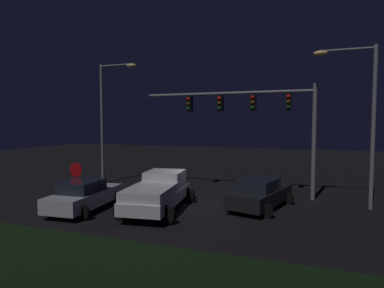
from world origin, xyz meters
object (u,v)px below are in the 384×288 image
(car_sedan, at_px, (84,195))
(street_lamp_right, at_px, (360,106))
(car_sedan_far, at_px, (260,194))
(stop_sign, at_px, (76,175))
(traffic_signal_gantry, at_px, (254,111))
(street_lamp_left, at_px, (109,109))
(pickup_truck, at_px, (159,190))

(car_sedan, bearing_deg, street_lamp_right, -72.84)
(car_sedan, distance_m, car_sedan_far, 8.80)
(car_sedan_far, height_order, stop_sign, stop_sign)
(car_sedan_far, relative_size, traffic_signal_gantry, 0.46)
(car_sedan, distance_m, stop_sign, 1.65)
(car_sedan_far, bearing_deg, traffic_signal_gantry, 31.25)
(car_sedan_far, distance_m, stop_sign, 9.65)
(traffic_signal_gantry, distance_m, street_lamp_left, 10.18)
(street_lamp_left, xyz_separation_m, stop_sign, (1.74, -5.60, -3.75))
(pickup_truck, distance_m, stop_sign, 4.68)
(traffic_signal_gantry, bearing_deg, street_lamp_left, 178.57)
(pickup_truck, height_order, car_sedan, pickup_truck)
(traffic_signal_gantry, relative_size, street_lamp_right, 1.27)
(pickup_truck, bearing_deg, street_lamp_left, 43.48)
(car_sedan_far, bearing_deg, car_sedan, 127.23)
(pickup_truck, bearing_deg, car_sedan_far, -73.54)
(traffic_signal_gantry, xyz_separation_m, stop_sign, (-8.44, -5.34, -3.47))
(street_lamp_left, xyz_separation_m, street_lamp_right, (15.64, -1.38, -0.16))
(pickup_truck, distance_m, car_sedan, 3.71)
(car_sedan_far, bearing_deg, stop_sign, 119.91)
(traffic_signal_gantry, bearing_deg, car_sedan, -139.65)
(pickup_truck, relative_size, car_sedan, 1.24)
(street_lamp_right, relative_size, stop_sign, 3.64)
(street_lamp_right, bearing_deg, pickup_truck, -157.93)
(traffic_signal_gantry, xyz_separation_m, street_lamp_right, (5.46, -1.13, 0.12))
(pickup_truck, relative_size, traffic_signal_gantry, 0.54)
(street_lamp_left, bearing_deg, car_sedan, -65.83)
(traffic_signal_gantry, height_order, street_lamp_left, street_lamp_left)
(car_sedan, xyz_separation_m, street_lamp_left, (-2.89, 6.44, 4.57))
(car_sedan_far, distance_m, traffic_signal_gantry, 5.20)
(traffic_signal_gantry, bearing_deg, street_lamp_right, -11.68)
(pickup_truck, height_order, street_lamp_right, street_lamp_right)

